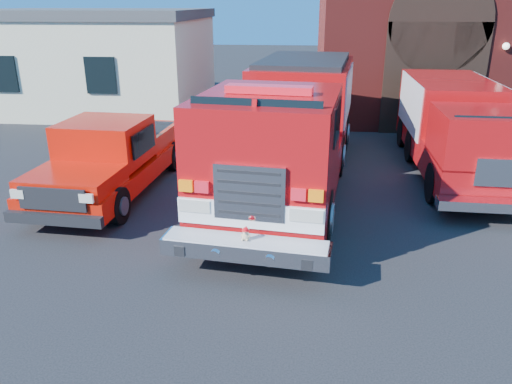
# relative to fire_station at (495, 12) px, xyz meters

# --- Properties ---
(ground) EXTENTS (100.00, 100.00, 0.00)m
(ground) POSITION_rel_fire_station_xyz_m (-8.99, -13.98, -4.25)
(ground) COLOR black
(ground) RESTS_ON ground
(parking_stripe_mid) EXTENTS (0.12, 3.00, 0.01)m
(parking_stripe_mid) POSITION_rel_fire_station_xyz_m (-2.49, -9.98, -4.25)
(parking_stripe_mid) COLOR yellow
(parking_stripe_mid) RESTS_ON ground
(parking_stripe_far) EXTENTS (0.12, 3.00, 0.01)m
(parking_stripe_far) POSITION_rel_fire_station_xyz_m (-2.49, -6.98, -4.25)
(parking_stripe_far) COLOR yellow
(parking_stripe_far) RESTS_ON ground
(fire_station) EXTENTS (15.20, 10.20, 8.45)m
(fire_station) POSITION_rel_fire_station_xyz_m (0.00, 0.00, 0.00)
(fire_station) COLOR maroon
(fire_station) RESTS_ON ground
(side_building) EXTENTS (10.20, 8.20, 4.35)m
(side_building) POSITION_rel_fire_station_xyz_m (-17.99, -0.99, -2.05)
(side_building) COLOR beige
(side_building) RESTS_ON ground
(fire_engine) EXTENTS (4.02, 10.42, 3.13)m
(fire_engine) POSITION_rel_fire_station_xyz_m (-8.46, -11.11, -2.63)
(fire_engine) COLOR black
(fire_engine) RESTS_ON ground
(pickup_truck) EXTENTS (2.50, 6.04, 1.94)m
(pickup_truck) POSITION_rel_fire_station_xyz_m (-12.99, -12.06, -3.34)
(pickup_truck) COLOR black
(pickup_truck) RESTS_ON ground
(secondary_truck) EXTENTS (2.61, 7.71, 2.48)m
(secondary_truck) POSITION_rel_fire_station_xyz_m (-3.80, -9.50, -2.90)
(secondary_truck) COLOR black
(secondary_truck) RESTS_ON ground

